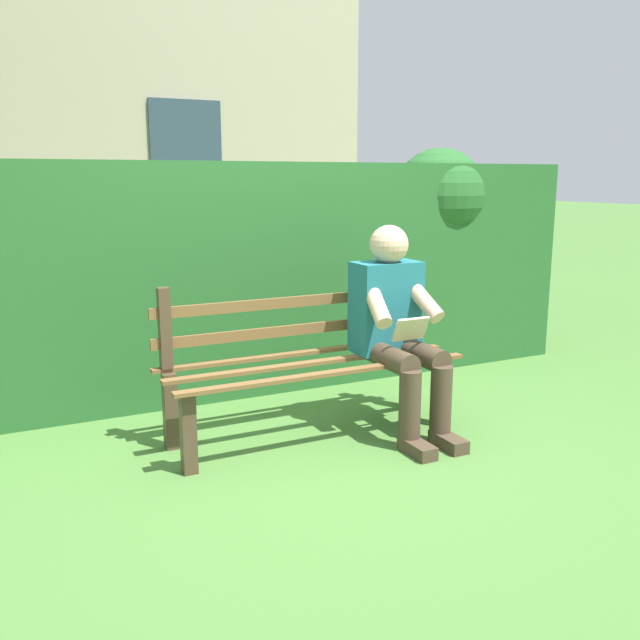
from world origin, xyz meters
name	(u,v)px	position (x,y,z in m)	size (l,w,h in m)	color
ground	(312,436)	(0.00, 0.00, 0.00)	(60.00, 60.00, 0.00)	#477533
park_bench	(306,361)	(0.00, -0.07, 0.42)	(1.66, 0.51, 0.87)	#4C3828
person_seated	(397,325)	(-0.48, 0.10, 0.61)	(0.44, 0.73, 1.16)	#1E6672
hedge_backdrop	(270,266)	(-0.24, -1.18, 0.81)	(4.59, 0.86, 1.64)	#265B28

